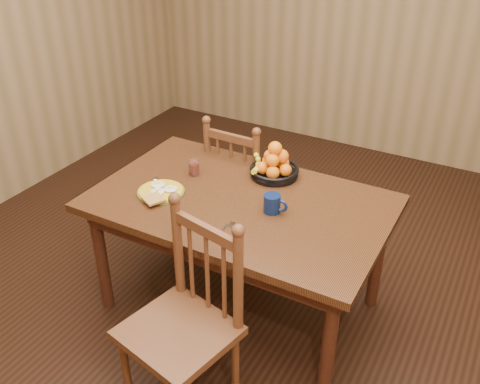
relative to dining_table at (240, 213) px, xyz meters
The scene contains 10 objects.
room 0.68m from the dining_table, ahead, with size 4.52×5.02×2.72m.
dining_table is the anchor object (origin of this frame).
chair_far 0.67m from the dining_table, 117.42° to the left, with size 0.44×0.43×0.96m.
chair_near 0.75m from the dining_table, 81.39° to the right, with size 0.55×0.53×1.02m.
breakfast_plate 0.46m from the dining_table, 159.94° to the right, with size 0.26×0.31×0.04m.
fork 0.31m from the dining_table, 75.84° to the right, with size 0.04×0.18×0.00m.
spoon 0.55m from the dining_table, behind, with size 0.04×0.16×0.01m.
coffee_mug 0.25m from the dining_table, ahead, with size 0.13×0.09×0.10m.
juice_glass 0.42m from the dining_table, 161.96° to the left, with size 0.06×0.06×0.09m.
fruit_bowl 0.37m from the dining_table, 83.54° to the left, with size 0.32×0.29×0.22m.
Camera 1 is at (1.20, -2.17, 2.27)m, focal length 40.00 mm.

